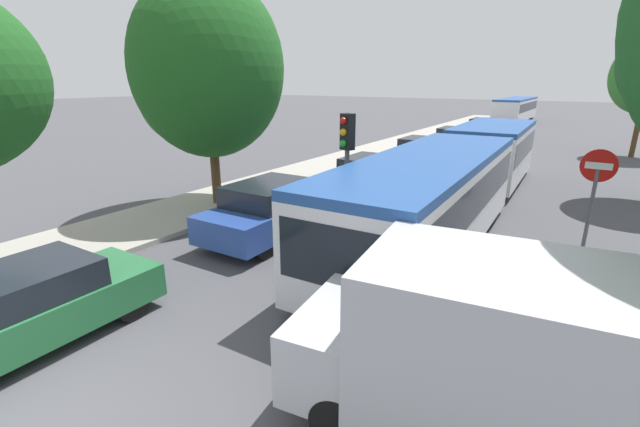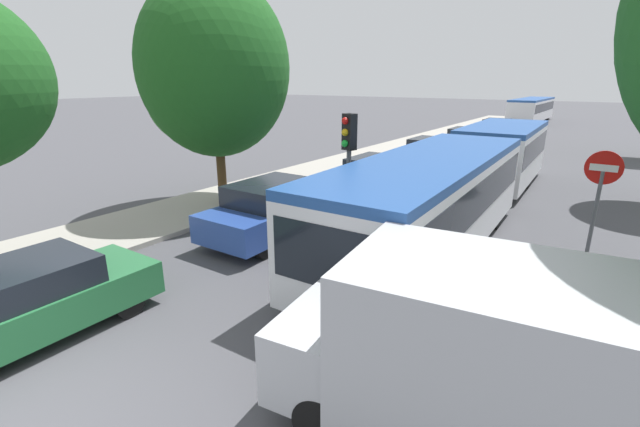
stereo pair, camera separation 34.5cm
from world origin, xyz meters
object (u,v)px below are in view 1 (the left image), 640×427
Objects in this scene: queued_car_green at (32,306)px; white_van at (525,360)px; queued_car_blue at (273,209)px; queued_car_black at (483,128)px; queued_car_white at (368,174)px; traffic_light at (347,150)px; articulated_bus at (462,172)px; tree_left_mid at (204,72)px; queued_car_tan at (453,138)px; city_bus_rear at (516,108)px; no_entry_sign at (593,193)px; queued_car_graphite at (419,151)px.

queued_car_green is 0.75× the size of white_van.
queued_car_blue reaches higher than queued_car_black.
traffic_light is at bearing -160.51° from queued_car_white.
queued_car_blue is (-3.83, -4.76, -0.64)m from articulated_bus.
queued_car_blue is 5.23m from tree_left_mid.
queued_car_tan is (-0.25, 12.37, -0.01)m from queued_car_white.
city_bus_rear reaches higher than queued_car_tan.
no_entry_sign is at bearing 48.58° from articulated_bus.
queued_car_black is at bearing -0.67° from queued_car_blue.
queued_car_green is at bearing 179.68° from queued_car_tan.
articulated_bus is 11.61m from queued_car_green.
queued_car_blue is at bearing -55.04° from traffic_light.
articulated_bus is 1.50× the size of city_bus_rear.
traffic_light reaches higher than queued_car_tan.
no_entry_sign is (7.29, -23.31, 1.15)m from queued_car_black.
city_bus_rear is 15.35m from queued_car_black.
white_van is at bearing 61.24° from traffic_light.
queued_car_black is 1.23× the size of traffic_light.
queued_car_green is 0.94× the size of queued_car_black.
white_van is 7.10m from traffic_light.
traffic_light reaches higher than queued_car_white.
queued_car_black is at bearing -171.01° from articulated_bus.
queued_car_blue is (0.13, 6.13, 0.10)m from queued_car_green.
queued_car_tan is 6.87m from queued_car_black.
queued_car_graphite is at bearing -153.13° from articulated_bus.
no_entry_sign is at bearing 117.43° from traffic_light.
queued_car_blue is at bearing 179.33° from queued_car_black.
queued_car_graphite is (-0.18, -28.03, -0.68)m from city_bus_rear.
queued_car_green is 6.13m from queued_car_blue.
queued_car_green is at bearing 8.11° from white_van.
tree_left_mid is at bearing 163.31° from queued_car_graphite.
articulated_bus reaches higher than queued_car_white.
queued_car_blue is at bearing -178.69° from city_bus_rear.
no_entry_sign is (7.57, -16.44, 1.18)m from queued_car_tan.
queued_car_tan is 1.17× the size of traffic_light.
queued_car_black is at bearing -162.62° from no_entry_sign.
queued_car_black is (0.37, 12.69, 0.03)m from queued_car_graphite.
tree_left_mid is (-3.56, 1.21, 3.63)m from queued_car_blue.
queued_car_green is (0.01, -46.59, -0.69)m from city_bus_rear.
queued_car_green is 0.88× the size of queued_car_blue.
queued_car_green is 24.38m from queued_car_tan.
queued_car_graphite is 1.00× the size of queued_car_tan.
no_entry_sign is (3.52, -2.95, 0.46)m from articulated_bus.
city_bus_rear is at bearing -0.54° from queued_car_green.
queued_car_blue is 25.12m from queued_car_black.
queued_car_tan is 17.77m from tree_left_mid.
queued_car_blue reaches higher than queued_car_white.
queued_car_tan is at bearing -79.43° from white_van.
queued_car_blue is 18.26m from queued_car_tan.
queued_car_tan is at bearing 0.59° from queued_car_white.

